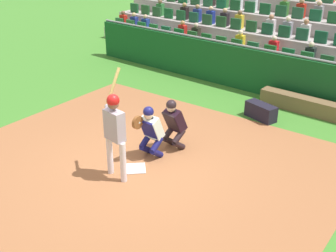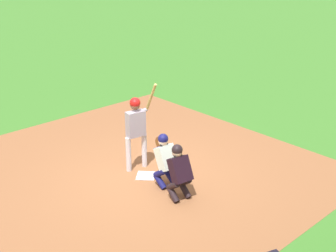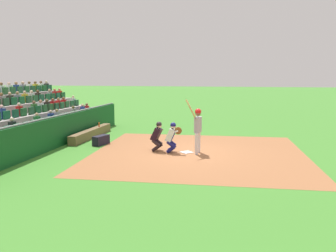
{
  "view_description": "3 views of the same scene",
  "coord_description": "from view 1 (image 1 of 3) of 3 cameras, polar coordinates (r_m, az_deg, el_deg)",
  "views": [
    {
      "loc": [
        -5.68,
        5.79,
        4.86
      ],
      "look_at": [
        -0.25,
        -0.82,
        0.82
      ],
      "focal_mm": 45.96,
      "sensor_mm": 36.0,
      "label": 1
    },
    {
      "loc": [
        -5.64,
        -7.59,
        5.13
      ],
      "look_at": [
        0.44,
        -0.31,
        1.29
      ],
      "focal_mm": 47.26,
      "sensor_mm": 36.0,
      "label": 2
    },
    {
      "loc": [
        13.89,
        2.0,
        3.23
      ],
      "look_at": [
        0.08,
        -0.78,
        1.11
      ],
      "focal_mm": 36.64,
      "sensor_mm": 36.0,
      "label": 3
    }
  ],
  "objects": [
    {
      "name": "equipment_duffel_bag",
      "position": [
        11.99,
        12.21,
        1.91
      ],
      "size": [
        0.95,
        0.58,
        0.43
      ],
      "primitive_type": "cube",
      "rotation": [
        0.0,
        0.0,
        -0.26
      ],
      "color": "black",
      "rests_on": "ground_plane"
    },
    {
      "name": "batter_at_plate",
      "position": [
        8.68,
        -7.11,
        -0.06
      ],
      "size": [
        0.61,
        0.62,
        2.26
      ],
      "color": "silver",
      "rests_on": "ground_plane"
    },
    {
      "name": "home_plate_umpire",
      "position": [
        9.94,
        0.74,
        0.54
      ],
      "size": [
        0.49,
        0.5,
        1.28
      ],
      "color": "black",
      "rests_on": "ground_plane"
    },
    {
      "name": "infield_dirt_patch",
      "position": [
        9.16,
        -6.51,
        -6.92
      ],
      "size": [
        8.78,
        9.05,
        0.01
      ],
      "primitive_type": "cube",
      "rotation": [
        0.0,
        0.0,
        0.05
      ],
      "color": "#9C623B",
      "rests_on": "ground_plane"
    },
    {
      "name": "catcher_crouching",
      "position": [
        9.57,
        -2.41,
        -0.39
      ],
      "size": [
        0.47,
        0.72,
        1.29
      ],
      "color": "navy",
      "rests_on": "ground_plane"
    },
    {
      "name": "dugout_wall",
      "position": [
        13.63,
        12.88,
        6.85
      ],
      "size": [
        14.09,
        0.24,
        1.44
      ],
      "color": "#114B1F",
      "rests_on": "ground_plane"
    },
    {
      "name": "bleacher_stand",
      "position": [
        17.53,
        19.77,
        10.52
      ],
      "size": [
        18.61,
        4.08,
        2.8
      ],
      "color": "#9F9693",
      "rests_on": "ground_plane"
    },
    {
      "name": "ground_plane",
      "position": [
        9.46,
        -4.35,
        -5.71
      ],
      "size": [
        160.0,
        160.0,
        0.0
      ],
      "primitive_type": "plane",
      "color": "#3F812C"
    },
    {
      "name": "home_plate_marker",
      "position": [
        9.45,
        -4.35,
        -5.63
      ],
      "size": [
        0.62,
        0.62,
        0.02
      ],
      "primitive_type": "cube",
      "rotation": [
        0.0,
        0.0,
        0.79
      ],
      "color": "white",
      "rests_on": "infield_dirt_patch"
    },
    {
      "name": "dugout_bench",
      "position": [
        12.47,
        21.43,
        1.62
      ],
      "size": [
        4.4,
        0.4,
        0.44
      ],
      "primitive_type": "cube",
      "color": "brown",
      "rests_on": "ground_plane"
    }
  ]
}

